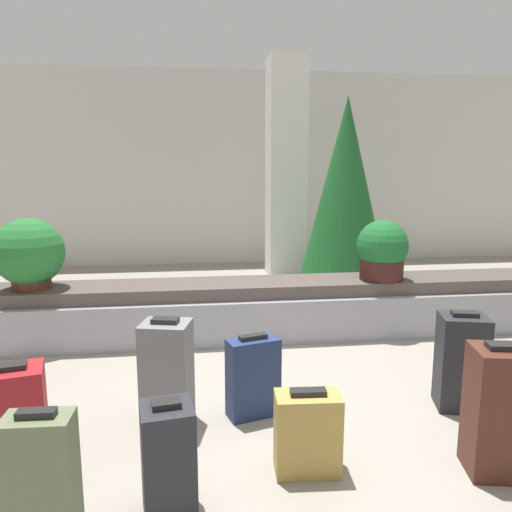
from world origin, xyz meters
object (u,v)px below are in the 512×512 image
object	(u,v)px
suitcase_8	(497,411)
decorated_tree	(345,190)
suitcase_5	(167,374)
suitcase_1	(253,377)
suitcase_2	(307,433)
suitcase_6	(461,362)
suitcase_4	(168,461)
suitcase_7	(11,414)
pillar	(286,169)
suitcase_3	(42,487)
potted_plant_1	(29,254)
potted_plant_0	(382,251)

from	to	relation	value
suitcase_8	decorated_tree	xyz separation A→B (m)	(0.37, 3.94, 0.99)
suitcase_5	suitcase_1	bearing A→B (deg)	18.68
suitcase_2	suitcase_6	xyz separation A→B (m)	(1.21, 0.59, 0.10)
suitcase_4	suitcase_7	size ratio (longest dim) A/B	1.03
pillar	suitcase_4	size ratio (longest dim) A/B	5.49
suitcase_3	potted_plant_1	bearing A→B (deg)	109.21
potted_plant_1	suitcase_4	bearing A→B (deg)	-62.04
suitcase_6	potted_plant_0	world-z (taller)	potted_plant_0
suitcase_5	suitcase_6	bearing A→B (deg)	13.20
suitcase_3	potted_plant_0	bearing A→B (deg)	48.94
pillar	suitcase_6	bearing A→B (deg)	-84.98
suitcase_1	potted_plant_1	bearing A→B (deg)	123.73
suitcase_1	suitcase_7	size ratio (longest dim) A/B	0.99
suitcase_6	decorated_tree	distance (m)	3.38
suitcase_3	suitcase_6	size ratio (longest dim) A/B	0.98
suitcase_5	potted_plant_0	bearing A→B (deg)	51.68
suitcase_3	decorated_tree	distance (m)	5.10
suitcase_4	suitcase_5	xyz separation A→B (m)	(-0.04, 0.86, 0.07)
suitcase_6	decorated_tree	size ratio (longest dim) A/B	0.27
suitcase_6	suitcase_7	xyz separation A→B (m)	(-2.84, -0.26, -0.06)
suitcase_5	suitcase_8	world-z (taller)	suitcase_8
suitcase_1	suitcase_2	xyz separation A→B (m)	(0.21, -0.65, -0.04)
suitcase_4	suitcase_7	distance (m)	1.07
suitcase_3	suitcase_7	size ratio (longest dim) A/B	1.18
pillar	suitcase_5	world-z (taller)	pillar
suitcase_2	suitcase_5	size ratio (longest dim) A/B	0.66
pillar	suitcase_7	distance (m)	5.43
suitcase_7	suitcase_8	bearing A→B (deg)	-22.50
suitcase_8	potted_plant_0	distance (m)	2.39
suitcase_2	decorated_tree	size ratio (longest dim) A/B	0.19
suitcase_1	suitcase_7	world-z (taller)	suitcase_7
suitcase_1	suitcase_5	world-z (taller)	suitcase_5
suitcase_4	potted_plant_1	distance (m)	2.88
suitcase_5	potted_plant_0	world-z (taller)	potted_plant_0
suitcase_2	suitcase_3	size ratio (longest dim) A/B	0.71
pillar	suitcase_5	size ratio (longest dim) A/B	4.48
suitcase_1	suitcase_8	world-z (taller)	suitcase_8
pillar	suitcase_1	size ratio (longest dim) A/B	5.69
suitcase_1	suitcase_2	size ratio (longest dim) A/B	1.19
potted_plant_1	suitcase_3	bearing A→B (deg)	-73.14
suitcase_1	suitcase_5	distance (m)	0.56
suitcase_4	suitcase_8	xyz separation A→B (m)	(1.73, 0.12, 0.07)
suitcase_8	decorated_tree	distance (m)	4.08
suitcase_4	suitcase_6	distance (m)	2.12
suitcase_2	decorated_tree	xyz separation A→B (m)	(1.38, 3.81, 1.12)
potted_plant_1	suitcase_2	bearing A→B (deg)	-47.47
potted_plant_0	potted_plant_1	size ratio (longest dim) A/B	0.91
potted_plant_0	potted_plant_1	distance (m)	3.31
suitcase_1	suitcase_5	size ratio (longest dim) A/B	0.79
suitcase_1	suitcase_8	size ratio (longest dim) A/B	0.77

